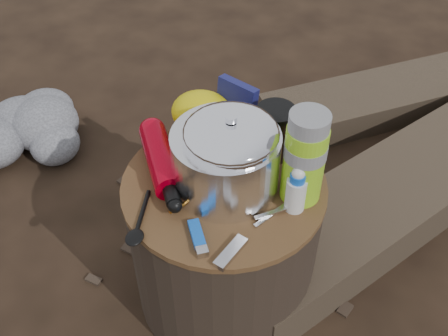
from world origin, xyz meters
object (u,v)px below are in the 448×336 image
(stump, at_px, (224,242))
(travel_mug, at_px, (275,132))
(camping_pot, at_px, (231,156))
(fuel_bottle, at_px, (161,159))
(thermos, at_px, (304,158))

(stump, bearing_deg, travel_mug, 58.76)
(camping_pot, xyz_separation_m, fuel_bottle, (-0.17, 0.01, -0.06))
(travel_mug, bearing_deg, thermos, -52.35)
(fuel_bottle, height_order, thermos, thermos)
(travel_mug, bearing_deg, stump, -121.24)
(stump, height_order, camping_pot, camping_pot)
(stump, xyz_separation_m, travel_mug, (0.08, 0.13, 0.28))
(thermos, bearing_deg, stump, -173.39)
(stump, distance_m, travel_mug, 0.32)
(thermos, xyz_separation_m, travel_mug, (-0.09, 0.11, -0.05))
(thermos, height_order, travel_mug, thermos)
(stump, height_order, travel_mug, travel_mug)
(stump, xyz_separation_m, thermos, (0.17, 0.02, 0.33))
(stump, relative_size, fuel_bottle, 1.71)
(camping_pot, xyz_separation_m, travel_mug, (0.06, 0.14, -0.03))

